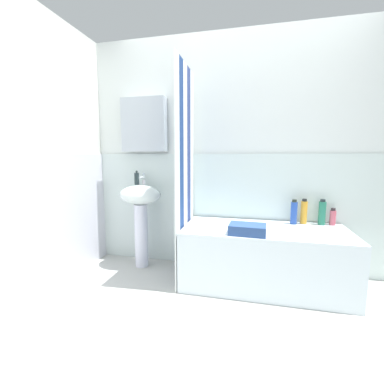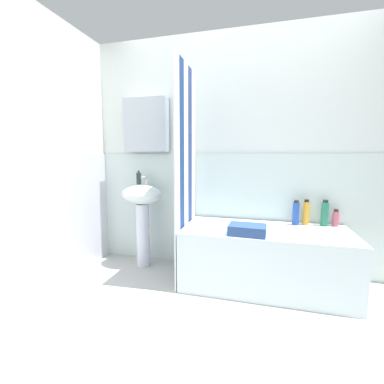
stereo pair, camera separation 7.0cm
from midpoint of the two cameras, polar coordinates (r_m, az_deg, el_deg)
name	(u,v)px [view 2 (the right image)]	position (r m, az deg, el deg)	size (l,w,h in m)	color
ground_plane	(217,351)	(1.90, 6.67, -31.27)	(4.80, 5.60, 0.04)	#B6B8B2
wall_back_tiled	(233,160)	(2.74, 9.72, 6.98)	(3.60, 0.18, 2.40)	silver
wall_left_tiled	(40,163)	(2.53, -29.50, 5.50)	(0.07, 1.81, 2.40)	silver
sink	(142,207)	(2.81, -10.11, -3.28)	(0.44, 0.34, 0.88)	white
faucet	(145,179)	(2.84, -9.55, 2.88)	(0.03, 0.12, 0.12)	silver
soap_dispenser	(139,178)	(2.85, -10.85, 2.96)	(0.05, 0.05, 0.15)	#212D30
bathtub	(264,258)	(2.52, 16.34, -13.62)	(1.45, 0.66, 0.53)	white
shower_curtain	(186,175)	(2.45, -0.56, 3.71)	(0.01, 0.66, 2.00)	white
body_wash_bottle	(336,218)	(2.77, 29.53, -5.01)	(0.05, 0.05, 0.16)	#CA5566
conditioner_bottle	(325,213)	(2.73, 27.66, -4.18)	(0.06, 0.06, 0.24)	#26745A
lotion_bottle	(306,213)	(2.71, 24.34, -4.13)	(0.06, 0.06, 0.24)	gold
shampoo_bottle	(296,213)	(2.66, 22.44, -4.28)	(0.06, 0.06, 0.24)	#264AA6
towel_folded	(247,230)	(2.23, 12.88, -8.03)	(0.30, 0.20, 0.08)	#2E4C87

